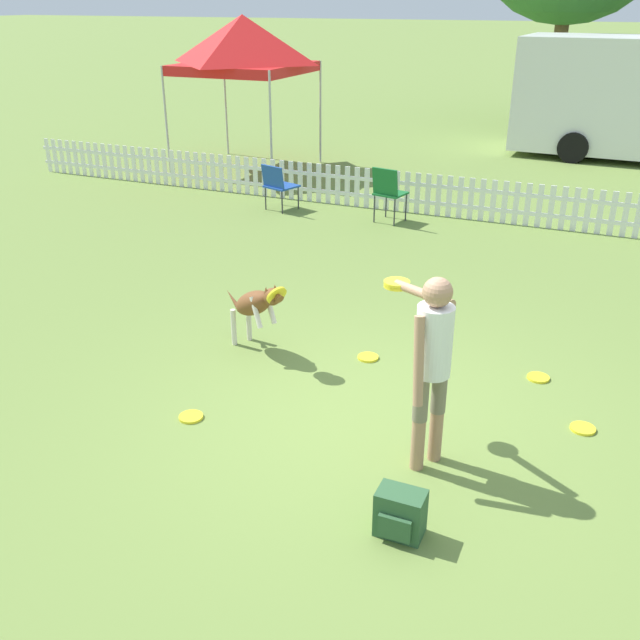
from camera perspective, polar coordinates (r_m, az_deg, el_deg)
ground_plane at (r=6.47m, az=3.84°, el=-7.79°), size 240.00×240.00×0.00m
handler_person at (r=5.46m, az=8.86°, el=-2.48°), size 0.77×0.96×1.61m
leaping_dog at (r=7.38m, az=-5.19°, el=1.31°), size 0.99×0.63×0.88m
frisbee_near_handler at (r=7.46m, az=3.86°, el=-2.99°), size 0.22×0.22×0.02m
frisbee_near_dog at (r=7.39m, az=17.06°, el=-4.42°), size 0.22×0.22×0.02m
frisbee_midfield at (r=6.54m, az=-10.28°, el=-7.63°), size 0.22×0.22×0.02m
frisbee_far_scatter at (r=6.69m, az=20.28°, el=-8.14°), size 0.22×0.22×0.02m
backpack_on_grass at (r=5.15m, az=6.42°, el=-15.15°), size 0.33×0.26×0.35m
picket_fence at (r=12.29m, az=14.55°, el=9.10°), size 19.53×0.04×0.71m
folding_chair_blue_left at (r=11.92m, az=5.47°, el=10.35°), size 0.54×0.56×0.93m
folding_chair_center at (r=12.65m, az=-3.38°, el=10.86°), size 0.61×0.62×0.81m
canopy_tent_main at (r=15.77m, az=-6.17°, el=21.08°), size 2.46×2.46×3.13m
equipment_trailer at (r=18.49m, az=22.15°, el=16.37°), size 4.84×2.59×2.65m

